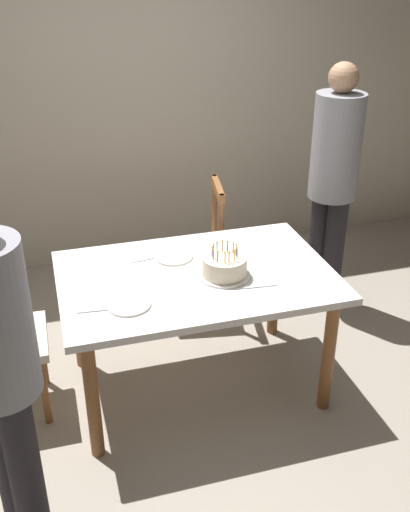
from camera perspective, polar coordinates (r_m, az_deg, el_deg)
name	(u,v)px	position (r m, az deg, el deg)	size (l,w,h in m)	color
ground	(197,384)	(3.63, -0.78, -12.16)	(6.40, 6.40, 0.00)	#9E9384
back_wall	(131,98)	(4.72, -7.13, 14.83)	(6.40, 0.10, 2.60)	beige
dining_table	(196,289)	(3.25, -0.85, -3.16)	(1.47, 0.97, 0.75)	white
birthday_cake	(224,267)	(3.15, 1.87, -1.06)	(0.28, 0.28, 0.18)	silver
plate_near_celebrant	(129,304)	(2.95, -7.35, -4.64)	(0.22, 0.22, 0.01)	white
plate_far_side	(173,257)	(3.37, -3.06, -0.05)	(0.22, 0.22, 0.01)	white
fork_near_celebrant	(96,310)	(2.93, -10.42, -5.16)	(0.18, 0.02, 0.01)	silver
fork_far_side	(145,260)	(3.36, -5.77, -0.34)	(0.18, 0.02, 0.01)	silver
fork_near_guest	(260,286)	(3.09, 5.32, -2.92)	(0.18, 0.02, 0.01)	silver
chair_spindle_back	(193,253)	(4.07, -1.18, 0.30)	(0.51, 0.51, 0.95)	beige
person_guest	(333,176)	(4.06, 12.22, 7.55)	(0.32, 0.32, 1.71)	#262328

